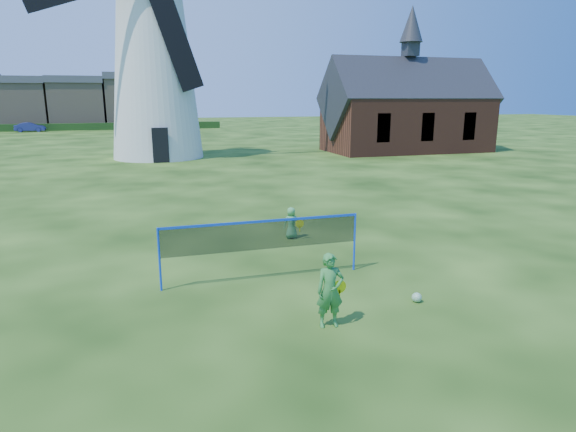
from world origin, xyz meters
The scene contains 8 objects.
ground centered at (0.00, 0.00, 0.00)m, with size 220.00×220.00×0.00m, color black.
windmill centered at (-1.86, 28.00, 7.10)m, with size 16.30×6.75×21.18m.
chapel centered at (18.92, 26.78, 3.36)m, with size 14.11×6.84×11.93m.
badminton_net centered at (-0.59, 0.07, 1.14)m, with size 5.05×0.05×1.55m.
player_girl centered at (0.05, -2.84, 0.76)m, with size 0.71×0.41×1.52m.
player_boy centered at (1.22, 3.46, 0.52)m, with size 0.62×0.40×1.03m.
play_ball centered at (2.37, -2.31, 0.11)m, with size 0.22×0.22×0.22m, color green.
car_right centered at (-17.43, 64.33, 0.63)m, with size 1.34×3.85×1.27m, color navy.
Camera 1 is at (-3.39, -11.27, 4.46)m, focal length 30.53 mm.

